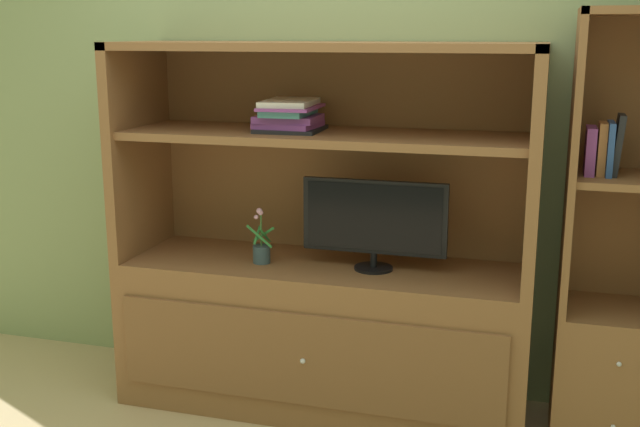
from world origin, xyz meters
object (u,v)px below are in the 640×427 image
(media_console, at_px, (323,299))
(potted_plant, at_px, (261,250))
(bookshelf_tall, at_px, (617,312))
(upright_book_row, at_px, (603,149))
(magazine_stack, at_px, (289,116))
(tv_monitor, at_px, (374,220))

(media_console, relative_size, potted_plant, 7.24)
(bookshelf_tall, bearing_deg, potted_plant, -177.30)
(potted_plant, relative_size, bookshelf_tall, 0.14)
(potted_plant, distance_m, upright_book_row, 1.55)
(magazine_stack, bearing_deg, media_console, 2.39)
(magazine_stack, distance_m, upright_book_row, 1.34)
(tv_monitor, distance_m, bookshelf_tall, 1.10)
(tv_monitor, distance_m, magazine_stack, 0.60)
(bookshelf_tall, bearing_deg, media_console, -179.80)
(media_console, bearing_deg, magazine_stack, -177.61)
(media_console, relative_size, upright_book_row, 7.60)
(tv_monitor, xyz_separation_m, potted_plant, (-0.52, -0.04, -0.17))
(tv_monitor, relative_size, upright_book_row, 2.63)
(magazine_stack, relative_size, bookshelf_tall, 0.20)
(bookshelf_tall, distance_m, upright_book_row, 0.70)
(bookshelf_tall, xyz_separation_m, upright_book_row, (-0.11, -0.01, 0.69))
(media_console, distance_m, potted_plant, 0.37)
(magazine_stack, bearing_deg, potted_plant, -152.54)
(bookshelf_tall, bearing_deg, tv_monitor, -178.40)
(potted_plant, bearing_deg, media_console, 13.99)
(tv_monitor, height_order, bookshelf_tall, bookshelf_tall)
(media_console, height_order, magazine_stack, media_console)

